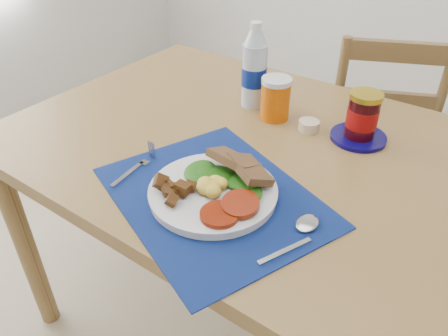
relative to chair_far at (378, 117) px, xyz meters
name	(u,v)px	position (x,y,z in m)	size (l,w,h in m)	color
table	(272,176)	(-0.06, -0.72, 0.12)	(1.40, 0.90, 0.75)	brown
chair_far	(378,117)	(0.00, 0.00, 0.00)	(0.52, 0.51, 1.06)	#54361E
placemat	(213,197)	(-0.06, -0.96, 0.21)	(0.47, 0.37, 0.00)	black
breakfast_plate	(210,189)	(-0.07, -0.96, 0.23)	(0.27, 0.27, 0.07)	silver
fork	(139,167)	(-0.27, -0.97, 0.21)	(0.03, 0.16, 0.00)	#B2B5BA
spoon	(300,232)	(0.14, -0.95, 0.21)	(0.06, 0.17, 0.01)	#B2B5BA
water_bottle	(254,70)	(-0.23, -0.54, 0.31)	(0.07, 0.07, 0.24)	#ADBFCC
juice_glass	(275,100)	(-0.14, -0.57, 0.26)	(0.08, 0.08, 0.11)	#CA5405
ramekin	(309,126)	(-0.03, -0.58, 0.22)	(0.06, 0.06, 0.03)	beige
jam_on_saucer	(362,119)	(0.10, -0.54, 0.26)	(0.14, 0.14, 0.13)	#09044D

